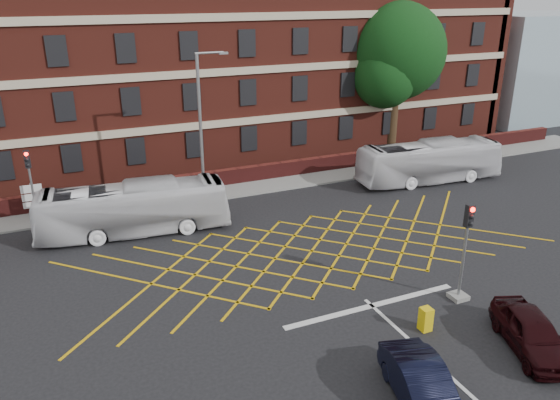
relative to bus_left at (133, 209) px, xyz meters
name	(u,v)px	position (x,y,z in m)	size (l,w,h in m)	color
ground	(331,269)	(7.64, -7.79, -1.39)	(120.00, 120.00, 0.00)	black
victorian_building	(198,50)	(7.89, 14.21, 6.44)	(51.00, 12.17, 20.40)	maroon
boundary_wall	(237,176)	(7.64, 5.21, -0.84)	(56.00, 0.50, 1.10)	#501615
far_pavement	(243,188)	(7.64, 4.21, -1.33)	(60.00, 3.00, 0.12)	slate
glass_block	(530,66)	(41.64, 13.21, 3.61)	(14.00, 10.00, 10.00)	#99B2BF
box_junction_hatching	(312,251)	(7.64, -5.79, -1.38)	(11.50, 0.12, 0.02)	#CC990C
stop_line	(372,306)	(7.64, -11.29, -1.38)	(8.00, 0.30, 0.02)	silver
bus_left	(133,209)	(0.00, 0.00, 0.00)	(2.34, 9.98, 2.78)	silver
bus_right	(429,162)	(19.63, 0.42, 0.00)	(2.34, 10.00, 2.79)	silver
car_navy	(423,387)	(5.91, -16.79, -0.69)	(1.48, 4.25, 1.40)	black
car_maroon	(532,333)	(11.29, -16.06, -0.68)	(1.69, 4.19, 1.43)	black
deciduous_tree	(396,58)	(21.98, 8.35, 5.80)	(7.68, 7.48, 11.47)	black
traffic_light_near	(463,261)	(11.30, -12.27, 0.37)	(0.70, 0.70, 4.27)	slate
traffic_light_far	(33,195)	(-4.76, 3.26, 0.37)	(0.70, 0.70, 4.27)	slate
street_lamp	(203,158)	(4.43, 1.76, 1.74)	(2.25, 1.00, 9.07)	slate
direction_signs	(33,197)	(-4.85, 4.02, -0.01)	(1.10, 0.16, 2.20)	gray
utility_cabinet	(426,319)	(8.58, -13.54, -0.92)	(0.42, 0.42, 0.95)	#E1BD0D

